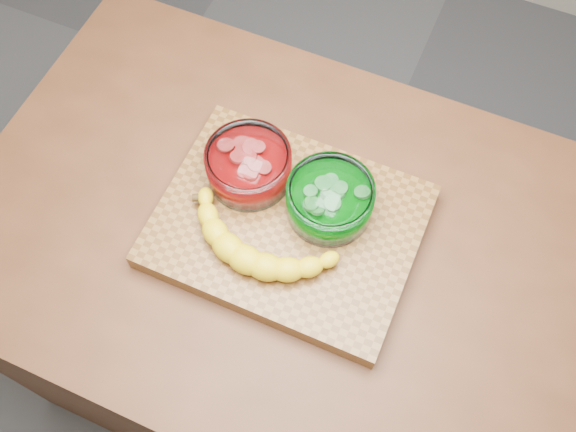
% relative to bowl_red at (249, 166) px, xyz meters
% --- Properties ---
extents(ground, '(3.50, 3.50, 0.00)m').
position_rel_bowl_red_xyz_m(ground, '(0.10, -0.06, -0.97)').
color(ground, '#525256').
rests_on(ground, ground).
extents(counter, '(1.20, 0.80, 0.90)m').
position_rel_bowl_red_xyz_m(counter, '(0.10, -0.06, -0.52)').
color(counter, '#512C18').
rests_on(counter, ground).
extents(cutting_board, '(0.45, 0.35, 0.04)m').
position_rel_bowl_red_xyz_m(cutting_board, '(0.10, -0.06, -0.05)').
color(cutting_board, brown).
rests_on(cutting_board, counter).
extents(bowl_red, '(0.15, 0.15, 0.07)m').
position_rel_bowl_red_xyz_m(bowl_red, '(0.00, 0.00, 0.00)').
color(bowl_red, white).
rests_on(bowl_red, cutting_board).
extents(bowl_green, '(0.15, 0.15, 0.07)m').
position_rel_bowl_red_xyz_m(bowl_green, '(0.16, -0.01, -0.00)').
color(bowl_green, white).
rests_on(bowl_green, cutting_board).
extents(banana, '(0.31, 0.15, 0.04)m').
position_rel_bowl_red_xyz_m(banana, '(0.07, -0.12, -0.01)').
color(banana, yellow).
rests_on(banana, cutting_board).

